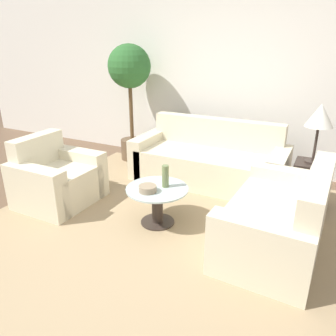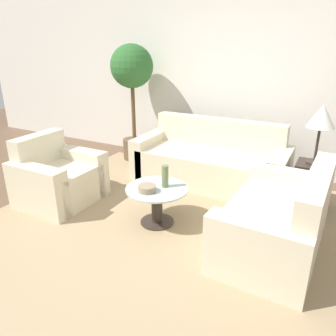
% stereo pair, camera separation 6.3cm
% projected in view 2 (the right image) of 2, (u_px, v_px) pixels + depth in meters
% --- Properties ---
extents(ground_plane, '(14.00, 14.00, 0.00)m').
position_uv_depth(ground_plane, '(115.00, 248.00, 3.12)').
color(ground_plane, brown).
extents(wall_back, '(10.00, 0.06, 2.60)m').
position_uv_depth(wall_back, '(219.00, 80.00, 4.88)').
color(wall_back, white).
rests_on(wall_back, ground_plane).
extents(rug, '(3.58, 3.55, 0.01)m').
position_uv_depth(rug, '(157.00, 222.00, 3.55)').
color(rug, tan).
rests_on(rug, ground_plane).
extents(sofa_main, '(2.06, 0.85, 0.84)m').
position_uv_depth(sofa_main, '(211.00, 162.00, 4.53)').
color(sofa_main, beige).
rests_on(sofa_main, ground_plane).
extents(armchair, '(0.78, 0.90, 0.80)m').
position_uv_depth(armchair, '(57.00, 179.00, 3.96)').
color(armchair, beige).
rests_on(armchair, ground_plane).
extents(loveseat, '(0.87, 1.48, 0.82)m').
position_uv_depth(loveseat, '(282.00, 223.00, 3.01)').
color(loveseat, beige).
rests_on(loveseat, ground_plane).
extents(coffee_table, '(0.65, 0.65, 0.41)m').
position_uv_depth(coffee_table, '(157.00, 200.00, 3.45)').
color(coffee_table, '#332823').
rests_on(coffee_table, ground_plane).
extents(side_table, '(0.37, 0.37, 0.53)m').
position_uv_depth(side_table, '(310.00, 185.00, 3.85)').
color(side_table, '#332823').
rests_on(side_table, ground_plane).
extents(table_lamp, '(0.30, 0.30, 0.68)m').
position_uv_depth(table_lamp, '(322.00, 118.00, 3.56)').
color(table_lamp, '#332823').
rests_on(table_lamp, side_table).
extents(potted_plant, '(0.65, 0.65, 1.81)m').
position_uv_depth(potted_plant, '(132.00, 79.00, 5.03)').
color(potted_plant, brown).
rests_on(potted_plant, ground_plane).
extents(vase, '(0.07, 0.07, 0.24)m').
position_uv_depth(vase, '(165.00, 176.00, 3.39)').
color(vase, '#6B7A4C').
rests_on(vase, coffee_table).
extents(bowl, '(0.18, 0.18, 0.07)m').
position_uv_depth(bowl, '(147.00, 189.00, 3.31)').
color(bowl, gray).
rests_on(bowl, coffee_table).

